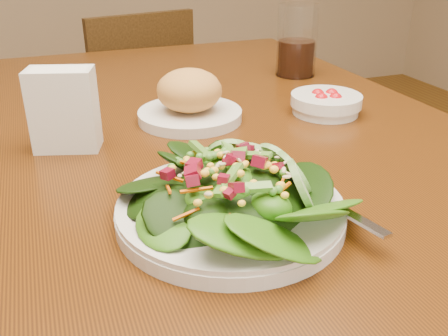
{
  "coord_description": "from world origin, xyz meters",
  "views": [
    {
      "loc": [
        -0.22,
        -0.67,
        1.04
      ],
      "look_at": [
        -0.04,
        -0.2,
        0.8
      ],
      "focal_mm": 40.0,
      "sensor_mm": 36.0,
      "label": 1
    }
  ],
  "objects": [
    {
      "name": "dining_table",
      "position": [
        0.0,
        0.0,
        0.65
      ],
      "size": [
        0.9,
        1.4,
        0.75
      ],
      "color": "#502707",
      "rests_on": "ground_plane"
    },
    {
      "name": "chair_far",
      "position": [
        0.07,
        1.01,
        0.43
      ],
      "size": [
        0.45,
        0.45,
        0.81
      ],
      "rotation": [
        0.0,
        0.0,
        3.37
      ],
      "color": "#452B11",
      "rests_on": "ground_plane"
    },
    {
      "name": "napkin_holder",
      "position": [
        -0.19,
        0.05,
        0.81
      ],
      "size": [
        0.1,
        0.08,
        0.12
      ],
      "rotation": [
        0.0,
        0.0,
        -0.3
      ],
      "color": "white",
      "rests_on": "dining_table"
    },
    {
      "name": "tomato_bowl",
      "position": [
        0.25,
        0.06,
        0.77
      ],
      "size": [
        0.12,
        0.12,
        0.04
      ],
      "color": "silver",
      "rests_on": "dining_table"
    },
    {
      "name": "drinking_glass",
      "position": [
        0.32,
        0.3,
        0.82
      ],
      "size": [
        0.09,
        0.09,
        0.15
      ],
      "color": "silver",
      "rests_on": "dining_table"
    },
    {
      "name": "bread_plate",
      "position": [
        0.01,
        0.11,
        0.79
      ],
      "size": [
        0.18,
        0.18,
        0.09
      ],
      "color": "silver",
      "rests_on": "dining_table"
    },
    {
      "name": "salad_plate",
      "position": [
        -0.03,
        -0.22,
        0.78
      ],
      "size": [
        0.26,
        0.25,
        0.07
      ],
      "rotation": [
        0.0,
        0.0,
        -0.05
      ],
      "color": "silver",
      "rests_on": "dining_table"
    }
  ]
}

